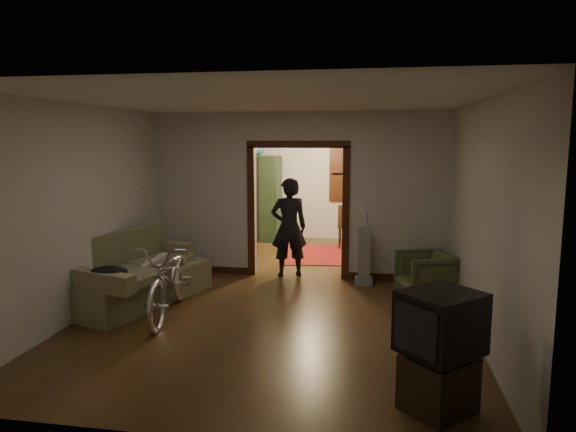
% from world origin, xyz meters
% --- Properties ---
extents(floor, '(5.00, 8.50, 0.01)m').
position_xyz_m(floor, '(0.00, 0.00, 0.00)').
color(floor, '#382311').
rests_on(floor, ground).
extents(ceiling, '(5.00, 8.50, 0.01)m').
position_xyz_m(ceiling, '(0.00, 0.00, 2.80)').
color(ceiling, white).
rests_on(ceiling, floor).
extents(wall_back, '(5.00, 0.02, 2.80)m').
position_xyz_m(wall_back, '(0.00, 4.25, 1.40)').
color(wall_back, beige).
rests_on(wall_back, floor).
extents(wall_left, '(0.02, 8.50, 2.80)m').
position_xyz_m(wall_left, '(-2.50, 0.00, 1.40)').
color(wall_left, beige).
rests_on(wall_left, floor).
extents(wall_right, '(0.02, 8.50, 2.80)m').
position_xyz_m(wall_right, '(2.50, 0.00, 1.40)').
color(wall_right, beige).
rests_on(wall_right, floor).
extents(partition_wall, '(5.00, 0.14, 2.80)m').
position_xyz_m(partition_wall, '(0.00, 0.75, 1.40)').
color(partition_wall, beige).
rests_on(partition_wall, floor).
extents(door_casing, '(1.74, 0.20, 2.32)m').
position_xyz_m(door_casing, '(0.00, 0.75, 1.10)').
color(door_casing, '#381A0C').
rests_on(door_casing, floor).
extents(far_window, '(0.98, 0.06, 1.28)m').
position_xyz_m(far_window, '(0.70, 4.21, 1.55)').
color(far_window, black).
rests_on(far_window, wall_back).
extents(chandelier, '(0.24, 0.24, 0.24)m').
position_xyz_m(chandelier, '(0.00, 2.50, 2.35)').
color(chandelier, '#FFE0A5').
rests_on(chandelier, ceiling).
extents(light_switch, '(0.08, 0.01, 0.12)m').
position_xyz_m(light_switch, '(1.05, 0.68, 1.25)').
color(light_switch, silver).
rests_on(light_switch, partition_wall).
extents(sofa, '(1.61, 2.39, 1.01)m').
position_xyz_m(sofa, '(-2.06, -1.07, 0.51)').
color(sofa, '#70704B').
rests_on(sofa, floor).
extents(rolled_paper, '(0.11, 0.87, 0.11)m').
position_xyz_m(rolled_paper, '(-1.96, -0.77, 0.53)').
color(rolled_paper, beige).
rests_on(rolled_paper, sofa).
extents(jacket, '(0.49, 0.36, 0.14)m').
position_xyz_m(jacket, '(-2.01, -1.98, 0.68)').
color(jacket, black).
rests_on(jacket, sofa).
extents(bicycle, '(0.97, 2.03, 1.02)m').
position_xyz_m(bicycle, '(-1.39, -1.52, 0.51)').
color(bicycle, silver).
rests_on(bicycle, floor).
extents(armchair, '(0.95, 0.93, 0.69)m').
position_xyz_m(armchair, '(2.06, -0.17, 0.34)').
color(armchair, '#4A5530').
rests_on(armchair, floor).
extents(tv_stand, '(0.72, 0.72, 0.49)m').
position_xyz_m(tv_stand, '(1.86, -3.48, 0.24)').
color(tv_stand, black).
rests_on(tv_stand, floor).
extents(crt_tv, '(0.82, 0.82, 0.53)m').
position_xyz_m(crt_tv, '(1.86, -3.48, 0.79)').
color(crt_tv, black).
rests_on(crt_tv, tv_stand).
extents(vacuum, '(0.33, 0.29, 0.95)m').
position_xyz_m(vacuum, '(1.13, 0.40, 0.47)').
color(vacuum, gray).
rests_on(vacuum, floor).
extents(person, '(0.72, 0.59, 1.70)m').
position_xyz_m(person, '(-0.16, 0.72, 0.85)').
color(person, black).
rests_on(person, floor).
extents(oriental_rug, '(1.63, 2.02, 0.01)m').
position_xyz_m(oriental_rug, '(0.18, 2.42, 0.01)').
color(oriental_rug, maroon).
rests_on(oriental_rug, floor).
extents(locker, '(1.06, 0.69, 1.98)m').
position_xyz_m(locker, '(-1.40, 3.78, 0.99)').
color(locker, '#1E301D').
rests_on(locker, floor).
extents(globe, '(0.30, 0.30, 0.30)m').
position_xyz_m(globe, '(-1.40, 3.78, 1.94)').
color(globe, '#1E5972').
rests_on(globe, locker).
extents(desk, '(1.13, 0.85, 0.74)m').
position_xyz_m(desk, '(1.26, 3.72, 0.37)').
color(desk, black).
rests_on(desk, floor).
extents(desk_chair, '(0.44, 0.44, 0.96)m').
position_xyz_m(desk_chair, '(0.72, 3.25, 0.48)').
color(desk_chair, black).
rests_on(desk_chair, floor).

